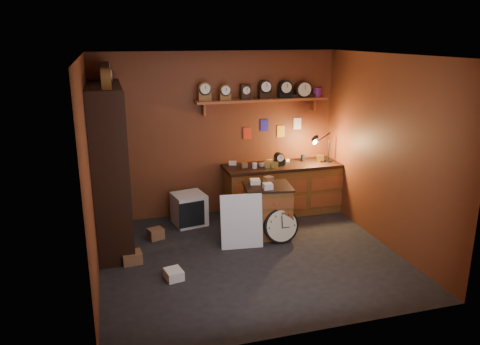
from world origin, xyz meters
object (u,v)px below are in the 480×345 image
low_cabinet (267,208)px  big_round_clock (281,226)px  workbench (284,186)px  shelving_unit (107,160)px

low_cabinet → big_round_clock: (0.11, -0.30, -0.17)m
workbench → low_cabinet: 1.03m
shelving_unit → big_round_clock: shelving_unit is taller
workbench → low_cabinet: (-0.58, -0.84, -0.04)m
shelving_unit → low_cabinet: size_ratio=2.93×
shelving_unit → workbench: (2.84, 0.49, -0.78)m
shelving_unit → low_cabinet: shelving_unit is taller
big_round_clock → low_cabinet: bearing=109.9°
workbench → big_round_clock: 1.26m
shelving_unit → big_round_clock: bearing=-15.3°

